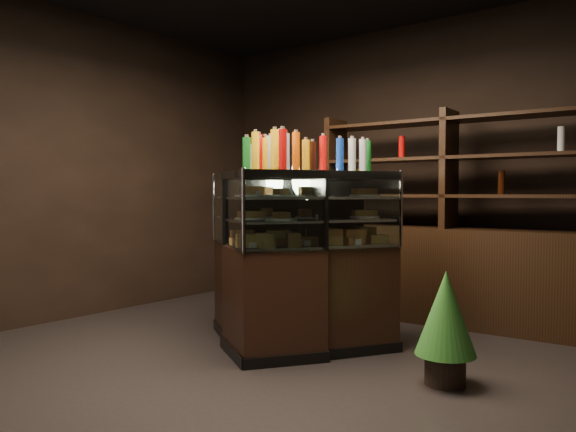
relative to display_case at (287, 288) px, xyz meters
The scene contains 7 objects.
ground 0.71m from the display_case, 66.87° to the right, with size 5.00×5.00×0.00m, color black.
room_shell 1.56m from the display_case, 66.87° to the right, with size 5.02×5.02×3.01m.
display_case is the anchor object (origin of this frame).
food_display 0.57m from the display_case, 78.63° to the right, with size 1.32×1.09×0.43m.
bottles_top 1.06m from the display_case, 101.37° to the left, with size 1.15×0.95×0.30m.
potted_conifer 1.35m from the display_case, ahead, with size 0.39×0.39×0.83m.
back_shelving 1.71m from the display_case, 65.85° to the left, with size 2.51×0.54×2.00m.
Camera 1 is at (2.53, -3.00, 1.22)m, focal length 35.00 mm.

